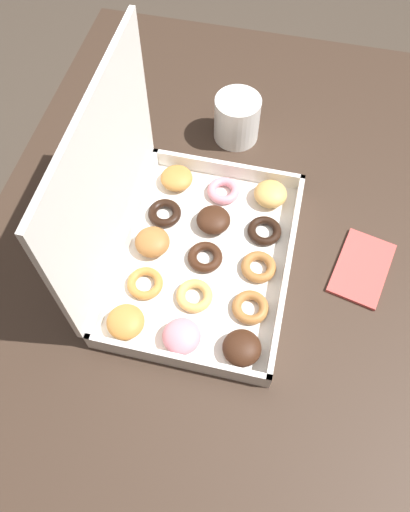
% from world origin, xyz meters
% --- Properties ---
extents(ground_plane, '(8.00, 8.00, 0.00)m').
position_xyz_m(ground_plane, '(0.00, 0.00, 0.00)').
color(ground_plane, '#42382D').
extents(dining_table, '(1.06, 0.74, 0.71)m').
position_xyz_m(dining_table, '(0.00, 0.00, 0.60)').
color(dining_table, '#38281E').
rests_on(dining_table, ground_plane).
extents(donut_box, '(0.35, 0.26, 0.29)m').
position_xyz_m(donut_box, '(-0.04, 0.05, 0.77)').
color(donut_box, silver).
rests_on(donut_box, dining_table).
extents(coffee_mug, '(0.08, 0.08, 0.08)m').
position_xyz_m(coffee_mug, '(0.23, 0.01, 0.75)').
color(coffee_mug, white).
rests_on(coffee_mug, dining_table).
extents(paper_napkin, '(0.13, 0.10, 0.01)m').
position_xyz_m(paper_napkin, '(0.00, -0.23, 0.71)').
color(paper_napkin, '#CC4C47').
rests_on(paper_napkin, dining_table).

